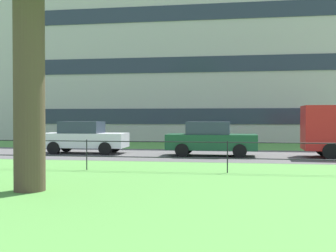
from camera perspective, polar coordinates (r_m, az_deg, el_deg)
The scene contains 5 objects.
street_strip at distance 19.68m, azimuth 8.32°, elevation -3.90°, with size 80.00×6.46×0.01m, color #565454.
park_fence at distance 13.48m, azimuth 7.94°, elevation -3.36°, with size 36.85×0.04×1.00m.
car_white_center at distance 20.95m, azimuth -11.13°, elevation -1.48°, with size 4.04×1.88×1.54m.
car_dark_green_right at distance 19.25m, azimuth 5.76°, elevation -1.69°, with size 4.02×1.84×1.54m.
apartment_building_background at distance 36.27m, azimuth 2.47°, elevation 10.23°, with size 27.75×11.77×14.91m.
Camera 1 is at (0.28, 1.37, 1.73)m, focal length 45.65 mm.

